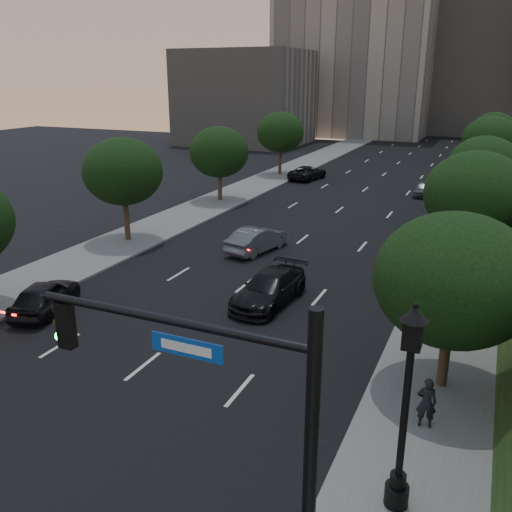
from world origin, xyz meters
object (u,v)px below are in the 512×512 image
at_px(sedan_near_right, 269,288).
at_px(pedestrian_b, 441,314).
at_px(traffic_signal_mast, 251,471).
at_px(sedan_mid_left, 257,239).
at_px(street_lamp, 404,419).
at_px(pedestrian_a, 426,403).
at_px(sedan_far_right, 424,189).
at_px(sedan_far_left, 308,173).
at_px(pedestrian_c, 460,293).
at_px(sedan_near_left, 45,296).

bearing_deg(sedan_near_right, pedestrian_b, 1.99).
xyz_separation_m(traffic_signal_mast, sedan_mid_left, (-9.52, 21.90, -2.91)).
relative_size(street_lamp, pedestrian_a, 3.42).
relative_size(sedan_mid_left, sedan_far_right, 1.22).
xyz_separation_m(sedan_far_left, pedestrian_c, (17.05, -29.04, 0.30)).
height_order(street_lamp, pedestrian_c, street_lamp).
distance_m(sedan_near_left, pedestrian_a, 17.20).
height_order(street_lamp, sedan_near_right, street_lamp).
height_order(sedan_near_left, sedan_mid_left, sedan_mid_left).
bearing_deg(traffic_signal_mast, pedestrian_a, 73.59).
bearing_deg(traffic_signal_mast, sedan_mid_left, 113.49).
relative_size(sedan_far_right, pedestrian_a, 2.31).
relative_size(sedan_far_right, pedestrian_b, 2.23).
bearing_deg(sedan_far_right, sedan_mid_left, -109.88).
bearing_deg(pedestrian_b, sedan_near_right, 10.68).
distance_m(sedan_far_left, sedan_near_right, 32.61).
distance_m(sedan_near_left, pedestrian_c, 18.84).
bearing_deg(sedan_mid_left, sedan_near_left, 79.02).
bearing_deg(street_lamp, sedan_near_right, 126.43).
height_order(pedestrian_a, pedestrian_c, pedestrian_c).
bearing_deg(sedan_far_left, sedan_near_left, 99.03).
bearing_deg(sedan_mid_left, street_lamp, 135.77).
xyz_separation_m(pedestrian_a, pedestrian_b, (-0.29, 6.77, 0.03)).
height_order(sedan_mid_left, pedestrian_a, pedestrian_a).
xyz_separation_m(traffic_signal_mast, street_lamp, (2.06, 4.18, -1.04)).
relative_size(traffic_signal_mast, street_lamp, 1.25).
xyz_separation_m(sedan_near_left, sedan_near_right, (9.02, 4.99, 0.01)).
xyz_separation_m(street_lamp, pedestrian_b, (-0.07, 10.34, -1.63)).
distance_m(sedan_far_right, pedestrian_b, 28.65).
bearing_deg(pedestrian_a, sedan_far_left, -76.97).
xyz_separation_m(sedan_near_left, sedan_far_right, (12.40, 33.01, -0.09)).
xyz_separation_m(pedestrian_a, pedestrian_c, (0.26, 9.45, 0.03)).
distance_m(sedan_far_left, pedestrian_b, 35.75).
xyz_separation_m(street_lamp, sedan_far_left, (-16.57, 42.05, -1.93)).
relative_size(traffic_signal_mast, pedestrian_b, 4.11).
bearing_deg(sedan_near_right, sedan_near_left, -146.87).
distance_m(street_lamp, sedan_near_right, 13.34).
xyz_separation_m(sedan_mid_left, pedestrian_c, (12.06, -4.71, 0.24)).
height_order(sedan_mid_left, sedan_near_right, sedan_mid_left).
relative_size(pedestrian_a, pedestrian_c, 0.96).
height_order(sedan_far_left, pedestrian_a, pedestrian_a).
bearing_deg(pedestrian_c, street_lamp, 62.78).
distance_m(sedan_near_left, sedan_far_right, 35.26).
bearing_deg(sedan_near_right, pedestrian_a, -37.08).
relative_size(sedan_far_left, pedestrian_b, 3.00).
relative_size(sedan_far_left, pedestrian_c, 2.99).
height_order(sedan_near_right, sedan_far_right, sedan_near_right).
bearing_deg(pedestrian_c, sedan_near_right, -9.14).
height_order(sedan_mid_left, sedan_far_right, sedan_mid_left).
height_order(traffic_signal_mast, street_lamp, traffic_signal_mast).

